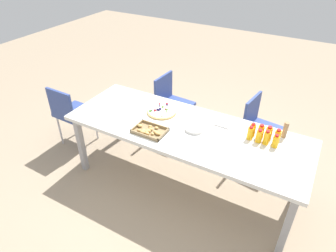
% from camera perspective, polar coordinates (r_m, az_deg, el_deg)
% --- Properties ---
extents(ground_plane, '(12.00, 12.00, 0.00)m').
position_cam_1_polar(ground_plane, '(3.41, 2.92, -10.81)').
color(ground_plane, gray).
extents(party_table, '(2.40, 0.87, 0.75)m').
position_cam_1_polar(party_table, '(2.96, 3.30, -1.32)').
color(party_table, silver).
rests_on(party_table, ground_plane).
extents(chair_end, '(0.41, 0.41, 0.83)m').
position_cam_1_polar(chair_end, '(3.86, -18.22, 2.71)').
color(chair_end, '#33478C').
rests_on(chair_end, ground_plane).
extents(chair_near_left, '(0.45, 0.45, 0.83)m').
position_cam_1_polar(chair_near_left, '(3.56, 17.05, 0.09)').
color(chair_near_left, '#33478C').
rests_on(chair_near_left, ground_plane).
extents(chair_near_right, '(0.43, 0.43, 0.83)m').
position_cam_1_polar(chair_near_right, '(3.90, 0.56, 4.83)').
color(chair_near_right, '#33478C').
rests_on(chair_near_right, ground_plane).
extents(juice_bottle_0, '(0.06, 0.06, 0.14)m').
position_cam_1_polar(juice_bottle_0, '(2.87, 20.20, -1.91)').
color(juice_bottle_0, '#F9AB14').
rests_on(juice_bottle_0, party_table).
extents(juice_bottle_1, '(0.06, 0.06, 0.15)m').
position_cam_1_polar(juice_bottle_1, '(2.88, 18.70, -1.40)').
color(juice_bottle_1, '#FAAD14').
rests_on(juice_bottle_1, party_table).
extents(juice_bottle_2, '(0.06, 0.06, 0.14)m').
position_cam_1_polar(juice_bottle_2, '(2.89, 17.33, -1.03)').
color(juice_bottle_2, '#FAAD14').
rests_on(juice_bottle_2, party_table).
extents(juice_bottle_3, '(0.05, 0.05, 0.14)m').
position_cam_1_polar(juice_bottle_3, '(2.89, 15.87, -0.71)').
color(juice_bottle_3, '#FAAB14').
rests_on(juice_bottle_3, party_table).
extents(juice_bottle_4, '(0.05, 0.05, 0.13)m').
position_cam_1_polar(juice_bottle_4, '(2.81, 19.89, -2.76)').
color(juice_bottle_4, '#F9AF14').
rests_on(juice_bottle_4, party_table).
extents(juice_bottle_5, '(0.05, 0.05, 0.14)m').
position_cam_1_polar(juice_bottle_5, '(2.82, 18.34, -2.14)').
color(juice_bottle_5, '#F9AE14').
rests_on(juice_bottle_5, party_table).
extents(juice_bottle_6, '(0.06, 0.06, 0.13)m').
position_cam_1_polar(juice_bottle_6, '(2.83, 17.05, -1.87)').
color(juice_bottle_6, '#FAAE14').
rests_on(juice_bottle_6, party_table).
extents(juice_bottle_7, '(0.05, 0.05, 0.14)m').
position_cam_1_polar(juice_bottle_7, '(2.84, 15.48, -1.33)').
color(juice_bottle_7, '#F9AE14').
rests_on(juice_bottle_7, party_table).
extents(fruit_pizza, '(0.32, 0.32, 0.05)m').
position_cam_1_polar(fruit_pizza, '(3.16, -1.21, 2.84)').
color(fruit_pizza, tan).
rests_on(fruit_pizza, party_table).
extents(snack_tray, '(0.31, 0.22, 0.04)m').
position_cam_1_polar(snack_tray, '(2.86, -3.60, -0.93)').
color(snack_tray, olive).
rests_on(snack_tray, party_table).
extents(plate_stack, '(0.19, 0.19, 0.03)m').
position_cam_1_polar(plate_stack, '(2.90, 5.09, -0.49)').
color(plate_stack, silver).
rests_on(plate_stack, party_table).
extents(napkin_stack, '(0.15, 0.15, 0.02)m').
position_cam_1_polar(napkin_stack, '(3.03, 10.60, 0.56)').
color(napkin_stack, white).
rests_on(napkin_stack, party_table).
extents(cardboard_tube, '(0.04, 0.04, 0.16)m').
position_cam_1_polar(cardboard_tube, '(2.96, 21.52, -0.68)').
color(cardboard_tube, '#9E7A56').
rests_on(cardboard_tube, party_table).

